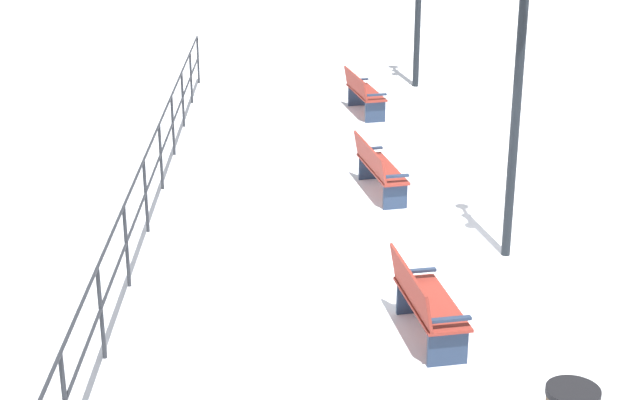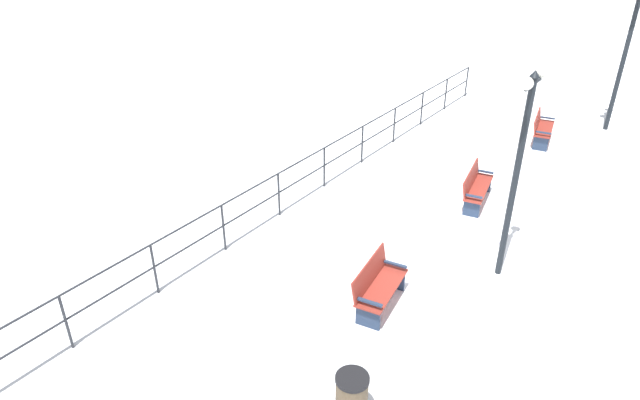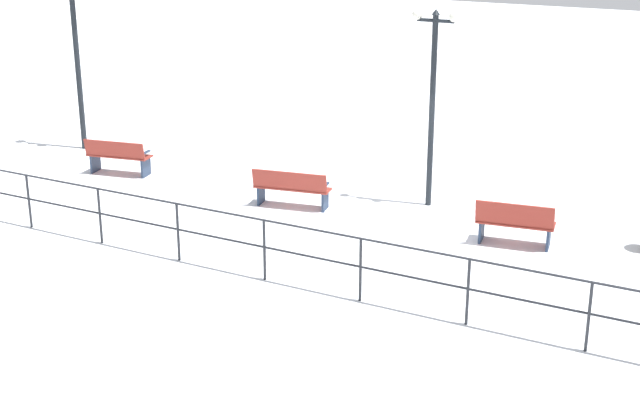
{
  "view_description": "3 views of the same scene",
  "coord_description": "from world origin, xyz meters",
  "px_view_note": "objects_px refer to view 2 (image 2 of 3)",
  "views": [
    {
      "loc": [
        -1.65,
        -12.46,
        5.52
      ],
      "look_at": [
        -1.23,
        -0.81,
        1.13
      ],
      "focal_mm": 54.01,
      "sensor_mm": 36.0,
      "label": 1
    },
    {
      "loc": [
        3.98,
        -9.91,
        6.92
      ],
      "look_at": [
        -2.26,
        -1.3,
        1.06
      ],
      "focal_mm": 31.48,
      "sensor_mm": 36.0,
      "label": 2
    },
    {
      "loc": [
        -16.21,
        -6.85,
        6.46
      ],
      "look_at": [
        -2.06,
        0.73,
        1.02
      ],
      "focal_mm": 50.58,
      "sensor_mm": 36.0,
      "label": 3
    }
  ],
  "objects_px": {
    "bench_fourth": "(542,128)",
    "lamppost_far": "(630,34)",
    "trash_bin": "(352,397)",
    "bench_third": "(476,186)",
    "bench_second": "(378,285)",
    "lamppost_middle": "(520,151)"
  },
  "relations": [
    {
      "from": "bench_fourth",
      "to": "lamppost_far",
      "type": "bearing_deg",
      "value": 47.93
    },
    {
      "from": "bench_fourth",
      "to": "trash_bin",
      "type": "bearing_deg",
      "value": -96.63
    },
    {
      "from": "bench_third",
      "to": "bench_fourth",
      "type": "xyz_separation_m",
      "value": [
        0.14,
        4.93,
        0.01
      ]
    },
    {
      "from": "bench_fourth",
      "to": "trash_bin",
      "type": "height_order",
      "value": "bench_fourth"
    },
    {
      "from": "bench_second",
      "to": "trash_bin",
      "type": "xyz_separation_m",
      "value": [
        1.02,
        -2.45,
        -0.07
      ]
    },
    {
      "from": "bench_second",
      "to": "trash_bin",
      "type": "height_order",
      "value": "bench_second"
    },
    {
      "from": "bench_fourth",
      "to": "lamppost_middle",
      "type": "bearing_deg",
      "value": -90.17
    },
    {
      "from": "bench_second",
      "to": "bench_third",
      "type": "bearing_deg",
      "value": 82.16
    },
    {
      "from": "bench_second",
      "to": "lamppost_far",
      "type": "xyz_separation_m",
      "value": [
        1.5,
        12.26,
        2.64
      ]
    },
    {
      "from": "bench_third",
      "to": "trash_bin",
      "type": "height_order",
      "value": "bench_third"
    },
    {
      "from": "bench_third",
      "to": "lamppost_middle",
      "type": "relative_size",
      "value": 0.41
    },
    {
      "from": "lamppost_middle",
      "to": "bench_second",
      "type": "bearing_deg",
      "value": -122.3
    },
    {
      "from": "bench_fourth",
      "to": "bench_second",
      "type": "bearing_deg",
      "value": -101.42
    },
    {
      "from": "bench_second",
      "to": "lamppost_middle",
      "type": "distance_m",
      "value": 3.6
    },
    {
      "from": "lamppost_far",
      "to": "trash_bin",
      "type": "distance_m",
      "value": 14.97
    },
    {
      "from": "bench_fourth",
      "to": "trash_bin",
      "type": "xyz_separation_m",
      "value": [
        0.97,
        -12.3,
        -0.07
      ]
    },
    {
      "from": "bench_second",
      "to": "lamppost_far",
      "type": "relative_size",
      "value": 0.34
    },
    {
      "from": "bench_third",
      "to": "trash_bin",
      "type": "bearing_deg",
      "value": -92.3
    },
    {
      "from": "trash_bin",
      "to": "bench_second",
      "type": "bearing_deg",
      "value": 112.55
    },
    {
      "from": "lamppost_far",
      "to": "lamppost_middle",
      "type": "bearing_deg",
      "value": -90.0
    },
    {
      "from": "lamppost_middle",
      "to": "trash_bin",
      "type": "xyz_separation_m",
      "value": [
        -0.48,
        -4.82,
        -2.33
      ]
    },
    {
      "from": "bench_second",
      "to": "lamppost_middle",
      "type": "height_order",
      "value": "lamppost_middle"
    }
  ]
}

